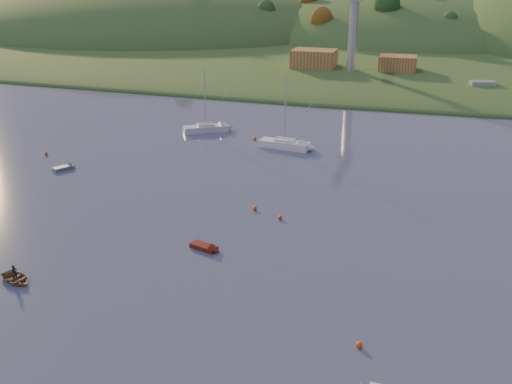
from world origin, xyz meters
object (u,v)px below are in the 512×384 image
(sailboat_far, at_px, (285,144))
(red_tender, at_px, (209,248))
(canoe, at_px, (15,279))
(grey_dinghy, at_px, (68,167))
(sailboat_near, at_px, (206,128))

(sailboat_far, distance_m, red_tender, 36.59)
(sailboat_far, bearing_deg, canoe, -98.66)
(sailboat_far, xyz_separation_m, red_tender, (1.35, -36.56, -0.49))
(canoe, bearing_deg, sailboat_far, 3.64)
(sailboat_far, bearing_deg, red_tender, -80.85)
(canoe, distance_m, grey_dinghy, 31.95)
(sailboat_near, xyz_separation_m, red_tender, (16.98, -41.92, -0.46))
(sailboat_far, height_order, grey_dinghy, sailboat_far)
(sailboat_near, height_order, canoe, sailboat_near)
(red_tender, bearing_deg, grey_dinghy, 165.12)
(sailboat_far, distance_m, canoe, 49.41)
(sailboat_near, xyz_separation_m, canoe, (2.26, -52.92, -0.35))
(sailboat_far, bearing_deg, grey_dinghy, -138.40)
(sailboat_near, relative_size, grey_dinghy, 3.09)
(sailboat_far, relative_size, red_tender, 3.13)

